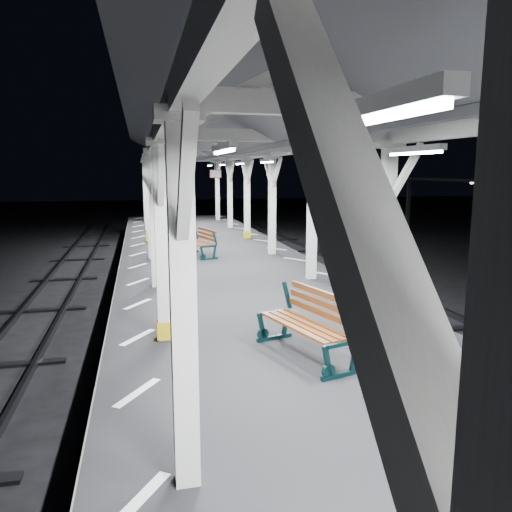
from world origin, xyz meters
name	(u,v)px	position (x,y,z in m)	size (l,w,h in m)	color
ground	(317,441)	(0.00, 0.00, 0.00)	(120.00, 120.00, 0.00)	black
platform	(317,409)	(0.00, 0.00, 0.50)	(6.00, 50.00, 1.00)	black
hazard_stripes_left	(138,392)	(-2.45, 0.00, 1.00)	(1.00, 48.00, 0.01)	silver
hazard_stripes_right	(472,360)	(2.45, 0.00, 1.00)	(1.00, 48.00, 0.01)	silver
canopy	(325,110)	(0.00, -0.02, 4.56)	(5.40, 49.00, 4.65)	silver
bench_mid	(311,322)	(0.15, 0.75, 1.53)	(1.16, 1.96, 1.00)	#0B292B
bench_far	(202,242)	(-0.37, 10.16, 1.48)	(1.03, 1.76, 0.90)	#0B292B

